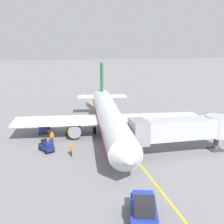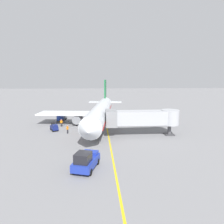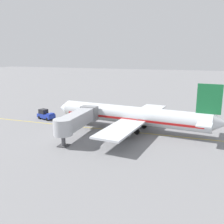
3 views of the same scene
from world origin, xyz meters
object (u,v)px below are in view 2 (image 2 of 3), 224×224
baggage_cart_second_in_train (64,116)px  baggage_tug_lead (54,127)px  pushback_tractor (86,161)px  ground_crew_wing_walker (73,120)px  jet_bridge (142,118)px  ground_crew_loader (61,123)px  baggage_cart_front (60,118)px  parked_airliner (101,112)px  ground_crew_marshaller (67,129)px

baggage_cart_second_in_train → baggage_tug_lead: bearing=89.8°
pushback_tractor → ground_crew_wing_walker: size_ratio=2.87×
jet_bridge → baggage_cart_second_in_train: bearing=-42.8°
pushback_tractor → ground_crew_loader: (6.90, -21.79, -0.15)m
pushback_tractor → baggage_cart_front: bearing=-73.1°
baggage_cart_front → baggage_tug_lead: bearing=93.2°
ground_crew_wing_walker → ground_crew_loader: (2.36, 2.59, 0.00)m
baggage_cart_second_in_train → jet_bridge: bearing=137.2°
jet_bridge → parked_airliner: bearing=-50.0°
baggage_tug_lead → parked_airliner: bearing=-155.2°
ground_crew_wing_walker → jet_bridge: bearing=143.2°
ground_crew_marshaller → pushback_tractor: bearing=106.2°
parked_airliner → ground_crew_loader: size_ratio=22.10×
jet_bridge → baggage_cart_second_in_train: 24.09m
ground_crew_wing_walker → ground_crew_loader: bearing=47.7°
jet_bridge → ground_crew_loader: size_ratio=8.31×
parked_airliner → ground_crew_wing_walker: (6.68, -1.56, -2.23)m
baggage_cart_front → jet_bridge: bearing=143.3°
baggage_tug_lead → pushback_tractor: bearing=112.9°
parked_airliner → ground_crew_wing_walker: bearing=-13.1°
jet_bridge → baggage_cart_second_in_train: jet_bridge is taller
pushback_tractor → ground_crew_wing_walker: bearing=-79.4°
baggage_cart_front → baggage_cart_second_in_train: same height
ground_crew_marshaller → ground_crew_loader: bearing=-68.8°
jet_bridge → pushback_tractor: jet_bridge is taller
parked_airliner → pushback_tractor: size_ratio=7.70×
jet_bridge → ground_crew_loader: jet_bridge is taller
jet_bridge → baggage_cart_front: 22.74m
parked_airliner → jet_bridge: bearing=130.0°
baggage_cart_second_in_train → pushback_tractor: bearing=104.5°
baggage_cart_second_in_train → ground_crew_marshaller: size_ratio=1.73×
baggage_cart_second_in_train → ground_crew_wing_walker: (-3.15, 5.48, 0.00)m
parked_airliner → baggage_tug_lead: bearing=24.8°
parked_airliner → ground_crew_wing_walker: size_ratio=22.10×
baggage_tug_lead → ground_crew_marshaller: bearing=142.4°
baggage_tug_lead → ground_crew_marshaller: size_ratio=1.64×
parked_airliner → baggage_cart_front: bearing=-22.4°
pushback_tractor → baggage_tug_lead: pushback_tractor is taller
jet_bridge → baggage_tug_lead: 18.44m
ground_crew_wing_walker → ground_crew_marshaller: size_ratio=1.00×
jet_bridge → pushback_tractor: (9.89, 13.58, -2.36)m
pushback_tractor → jet_bridge: bearing=-126.1°
parked_airliner → jet_bridge: (-7.76, 9.25, 0.27)m
jet_bridge → baggage_cart_front: (18.12, -13.51, -2.51)m
jet_bridge → baggage_cart_second_in_train: (17.58, -16.28, -2.51)m
ground_crew_wing_walker → ground_crew_loader: size_ratio=1.00×
pushback_tractor → ground_crew_loader: bearing=-72.4°
parked_airliner → jet_bridge: size_ratio=2.66×
ground_crew_wing_walker → ground_crew_marshaller: bearing=89.7°
baggage_cart_second_in_train → ground_crew_loader: bearing=95.6°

